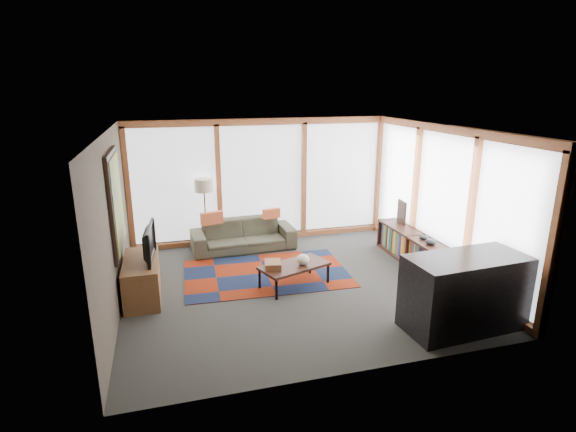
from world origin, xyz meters
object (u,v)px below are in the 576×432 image
object	(u,v)px
coffee_table	(294,275)
bookshelf	(415,250)
bar_counter	(464,292)
tv_console	(142,279)
floor_lamp	(205,215)
television	(145,243)
sofa	(243,235)

from	to	relation	value
coffee_table	bookshelf	size ratio (longest dim) A/B	0.50
coffee_table	bar_counter	bearing A→B (deg)	-45.37
tv_console	floor_lamp	bearing A→B (deg)	58.32
television	bookshelf	bearing A→B (deg)	-85.00
floor_lamp	coffee_table	xyz separation A→B (m)	(1.24, -2.17, -0.55)
tv_console	bar_counter	size ratio (longest dim) A/B	0.77
coffee_table	tv_console	distance (m)	2.44
sofa	television	bearing A→B (deg)	-139.17
television	bar_counter	distance (m)	4.74
sofa	television	xyz separation A→B (m)	(-1.83, -1.72, 0.60)
bookshelf	sofa	bearing A→B (deg)	150.39
bookshelf	television	distance (m)	4.82
sofa	coffee_table	xyz separation A→B (m)	(0.51, -1.98, -0.11)
floor_lamp	tv_console	world-z (taller)	floor_lamp
sofa	bar_counter	world-z (taller)	bar_counter
sofa	television	size ratio (longest dim) A/B	2.22
floor_lamp	tv_console	size ratio (longest dim) A/B	1.17
coffee_table	television	size ratio (longest dim) A/B	1.22
floor_lamp	bookshelf	xyz separation A→B (m)	(3.68, -1.87, -0.45)
television	sofa	bearing A→B (deg)	-42.28
floor_lamp	coffee_table	distance (m)	2.56
coffee_table	sofa	bearing A→B (deg)	104.44
bar_counter	coffee_table	bearing A→B (deg)	130.87
floor_lamp	tv_console	distance (m)	2.31
coffee_table	tv_console	size ratio (longest dim) A/B	0.91
coffee_table	tv_console	bearing A→B (deg)	174.31
bookshelf	television	world-z (taller)	television
floor_lamp	bookshelf	world-z (taller)	floor_lamp
bookshelf	floor_lamp	bearing A→B (deg)	153.09
television	bar_counter	bearing A→B (deg)	-112.62
television	bar_counter	world-z (taller)	television
floor_lamp	bookshelf	distance (m)	4.15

